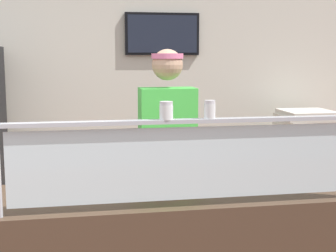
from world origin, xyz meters
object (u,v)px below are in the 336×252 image
at_px(pizza_tray, 160,187).
at_px(pizza_server, 156,184).
at_px(worker_figure, 168,159).
at_px(pizza_box_stack, 306,126).
at_px(parmesan_shaker, 166,112).
at_px(pepper_flake_shaker, 210,111).

xyz_separation_m(pizza_tray, pizza_server, (-0.03, -0.02, 0.02)).
distance_m(pizza_server, worker_figure, 0.59).
relative_size(worker_figure, pizza_box_stack, 3.40).
bearing_deg(pizza_tray, pizza_server, -143.06).
height_order(parmesan_shaker, worker_figure, worker_figure).
relative_size(pizza_tray, parmesan_shaker, 4.45).
bearing_deg(pepper_flake_shaker, pizza_box_stack, 53.18).
bearing_deg(pizza_server, pizza_tray, 31.76).
bearing_deg(worker_figure, parmesan_shaker, -100.94).
distance_m(pizza_tray, worker_figure, 0.56).
xyz_separation_m(pepper_flake_shaker, pizza_box_stack, (1.54, 2.06, -0.42)).
height_order(pizza_server, pepper_flake_shaker, pepper_flake_shaker).
relative_size(pizza_server, pepper_flake_shaker, 3.03).
distance_m(parmesan_shaker, worker_figure, 1.00).
bearing_deg(pizza_server, worker_figure, 67.74).
height_order(worker_figure, pizza_box_stack, worker_figure).
bearing_deg(pizza_tray, pepper_flake_shaker, -60.31).
bearing_deg(worker_figure, pizza_box_stack, 36.37).
relative_size(pizza_server, worker_figure, 0.16).
relative_size(pepper_flake_shaker, worker_figure, 0.05).
bearing_deg(worker_figure, pepper_flake_shaker, -86.76).
height_order(pizza_tray, pepper_flake_shaker, pepper_flake_shaker).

